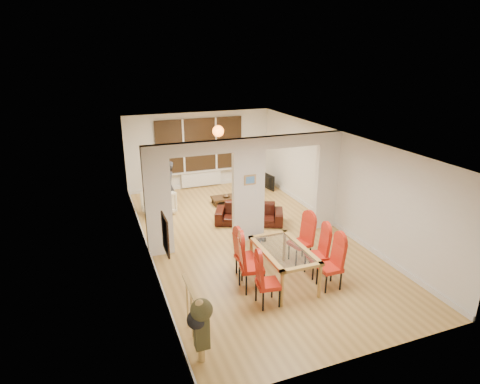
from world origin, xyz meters
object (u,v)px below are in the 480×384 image
dining_chair_la (268,280)px  dining_chair_rc (300,240)px  dining_chair_lb (252,263)px  sofa (249,214)px  armchair (159,203)px  person (169,187)px  dining_chair_ra (330,264)px  bowl (226,196)px  dining_chair_rb (317,253)px  bottle (237,193)px  coffee_table (228,200)px  television (264,181)px  dining_table (283,265)px  dining_chair_lc (246,254)px

dining_chair_la → dining_chair_rc: 1.81m
dining_chair_lb → sofa: (1.18, 3.05, -0.30)m
dining_chair_la → sofa: bearing=82.0°
armchair → person: 0.54m
dining_chair_ra → bowl: bearing=94.8°
dining_chair_rb → bottle: bearing=98.9°
dining_chair_la → coffee_table: bearing=87.6°
dining_chair_rb → dining_chair_la: bearing=-149.0°
television → bowl: size_ratio=4.39×
bowl → dining_table: bearing=-94.2°
dining_chair_rb → coffee_table: bearing=101.9°
sofa → dining_chair_lc: bearing=-88.4°
television → dining_chair_rc: bearing=156.6°
dining_chair_lb → dining_chair_rc: bearing=35.0°
dining_chair_rc → dining_chair_lc: bearing=171.4°
dining_chair_lb → person: size_ratio=0.74×
dining_table → dining_chair_ra: (0.77, -0.52, 0.14)m
dining_chair_rb → person: bearing=123.0°
coffee_table → bowl: (-0.08, -0.05, 0.14)m
dining_chair_ra → television: dining_chair_ra is taller
dining_chair_rc → coffee_table: (-0.29, 4.05, -0.42)m
dining_chair_rb → bottle: (-0.11, 4.54, -0.15)m
dining_chair_lb → sofa: bearing=80.2°
dining_chair_ra → coffee_table: dining_chair_ra is taller
dining_chair_la → bowl: (0.96, 5.21, -0.26)m
dining_chair_rb → bowl: dining_chair_rb is taller
dining_chair_lb → dining_chair_la: bearing=-70.8°
dining_chair_lb → dining_chair_lc: bearing=91.9°
dining_chair_lc → television: size_ratio=1.10×
dining_table → armchair: (-1.76, 4.54, -0.02)m
dining_chair_lb → dining_chair_rb: (1.48, 0.01, -0.05)m
dining_chair_rb → coffee_table: size_ratio=1.03×
dining_chair_rc → person: size_ratio=0.69×
dining_chair_lb → television: size_ratio=1.22×
person → coffee_table: size_ratio=1.52×
dining_chair_rb → sofa: (-0.30, 3.04, -0.25)m
dining_table → bowl: bearing=85.8°
dining_chair_lb → coffee_table: size_ratio=1.13×
television → bowl: 2.00m
dining_table → sofa: size_ratio=0.87×
dining_chair_la → dining_chair_lb: bearing=106.6°
dining_chair_rc → bottle: 3.94m
coffee_table → television: bearing=29.9°
armchair → coffee_table: 2.19m
bottle → bowl: bearing=168.6°
television → bottle: bearing=119.0°
bottle → armchair: bearing=-179.9°
sofa → bottle: (0.19, 1.51, 0.10)m
dining_table → coffee_table: 4.68m
television → bottle: size_ratio=3.42×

